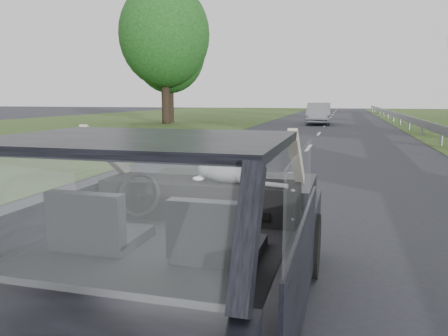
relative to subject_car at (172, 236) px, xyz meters
The scene contains 10 objects.
ground 0.72m from the subject_car, ahead, with size 140.00×140.00×0.00m, color #26272D.
subject_car is the anchor object (origin of this frame).
dashboard 0.64m from the subject_car, 90.00° to the left, with size 1.58×0.45×0.30m, color black.
driver_seat 0.52m from the subject_car, 144.06° to the right, with size 0.50×0.72×0.42m, color black.
passenger_seat 0.52m from the subject_car, 35.94° to the right, with size 0.50×0.72×0.42m, color black.
steering_wheel 0.55m from the subject_car, 140.48° to the left, with size 0.36×0.36×0.04m, color black.
cat 0.73m from the subject_car, 68.25° to the left, with size 0.60×0.19×0.27m, color gray.
other_car 25.75m from the subject_car, 91.05° to the left, with size 1.63×4.12×1.36m, color #B7BAC5.
tree_5 25.72m from the subject_car, 112.90° to the left, with size 5.63×5.63×8.53m, color #133711, non-canonical shape.
tree_6 27.04m from the subject_car, 112.30° to the left, with size 4.76×4.76×7.21m, color #133711, non-canonical shape.
Camera 1 is at (1.10, -2.67, 1.66)m, focal length 35.00 mm.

